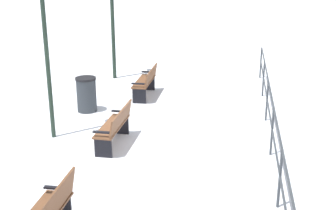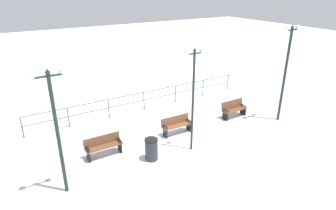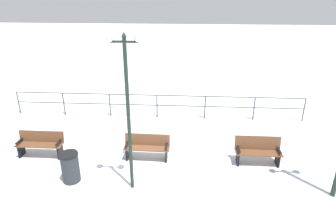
{
  "view_description": "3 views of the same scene",
  "coord_description": "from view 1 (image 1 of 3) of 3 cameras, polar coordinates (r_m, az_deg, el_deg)",
  "views": [
    {
      "loc": [
        -2.73,
        9.31,
        4.18
      ],
      "look_at": [
        -1.27,
        0.02,
        1.04
      ],
      "focal_mm": 48.47,
      "sensor_mm": 36.0,
      "label": 1
    },
    {
      "loc": [
        10.74,
        -7.13,
        6.95
      ],
      "look_at": [
        -1.36,
        0.32,
        0.99
      ],
      "focal_mm": 31.21,
      "sensor_mm": 36.0,
      "label": 2
    },
    {
      "loc": [
        8.62,
        1.3,
        5.61
      ],
      "look_at": [
        -2.35,
        0.58,
        1.11
      ],
      "focal_mm": 30.9,
      "sensor_mm": 36.0,
      "label": 3
    }
  ],
  "objects": [
    {
      "name": "bench_second",
      "position": [
        10.37,
        -6.66,
        -2.6
      ],
      "size": [
        0.52,
        1.59,
        0.87
      ],
      "rotation": [
        0.0,
        0.0,
        -0.02
      ],
      "color": "brown",
      "rests_on": "ground"
    },
    {
      "name": "trash_bin",
      "position": [
        12.74,
        -10.21,
        1.33
      ],
      "size": [
        0.57,
        0.57,
        0.97
      ],
      "color": "#2D3338",
      "rests_on": "ground"
    },
    {
      "name": "bench_nearest",
      "position": [
        13.88,
        -2.75,
        3.0
      ],
      "size": [
        0.5,
        1.62,
        0.89
      ],
      "rotation": [
        0.0,
        0.0,
        0.0
      ],
      "color": "brown",
      "rests_on": "ground"
    },
    {
      "name": "ground_plane",
      "position": [
        10.56,
        -6.84,
        -4.97
      ],
      "size": [
        80.0,
        80.0,
        0.0
      ],
      "primitive_type": "plane",
      "color": "white",
      "rests_on": "ground"
    },
    {
      "name": "waterfront_railing",
      "position": [
        9.95,
        13.04,
        -2.2
      ],
      "size": [
        0.05,
        13.18,
        1.1
      ],
      "color": "#383D42",
      "rests_on": "ground"
    }
  ]
}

